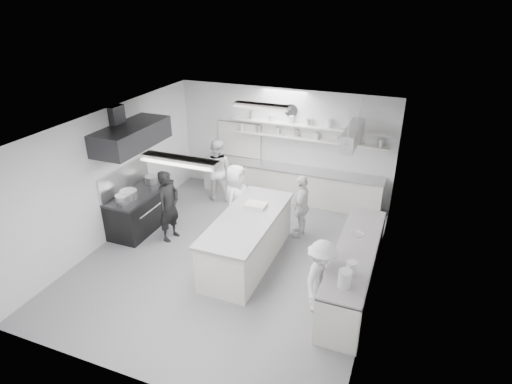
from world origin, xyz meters
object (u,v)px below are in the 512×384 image
(back_counter, at_px, (289,184))
(cook_back, at_px, (217,170))
(cook_stove, at_px, (169,206))
(stove, at_px, (141,211))
(prep_island, at_px, (247,240))
(right_counter, at_px, (354,271))

(back_counter, xyz_separation_m, cook_back, (-1.86, -0.71, 0.41))
(cook_stove, relative_size, cook_back, 0.98)
(stove, bearing_deg, cook_stove, -11.87)
(stove, xyz_separation_m, cook_back, (1.04, 2.09, 0.42))
(prep_island, bearing_deg, cook_stove, 174.51)
(stove, xyz_separation_m, cook_stove, (0.94, -0.20, 0.40))
(prep_island, xyz_separation_m, cook_stove, (-2.03, 0.20, 0.34))
(stove, height_order, right_counter, right_counter)
(back_counter, bearing_deg, stove, -136.01)
(back_counter, bearing_deg, cook_stove, -123.17)
(back_counter, relative_size, cook_back, 2.89)
(back_counter, distance_m, cook_back, 2.04)
(right_counter, height_order, cook_stove, cook_stove)
(stove, relative_size, prep_island, 0.65)
(back_counter, height_order, cook_back, cook_back)
(stove, xyz_separation_m, prep_island, (2.97, -0.40, 0.06))
(stove, relative_size, right_counter, 0.55)
(cook_stove, xyz_separation_m, cook_back, (0.09, 2.29, 0.01))
(stove, height_order, back_counter, back_counter)
(right_counter, distance_m, cook_stove, 4.34)
(right_counter, relative_size, cook_back, 1.90)
(stove, bearing_deg, prep_island, -7.65)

